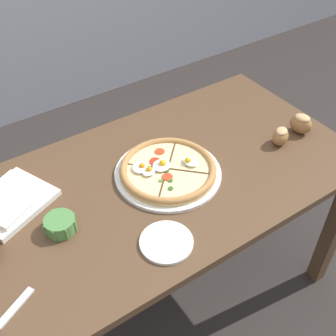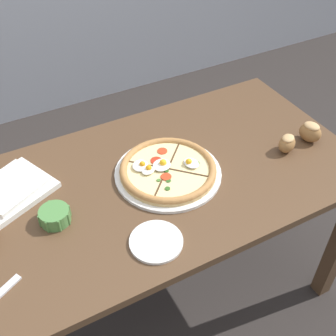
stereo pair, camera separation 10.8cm
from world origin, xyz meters
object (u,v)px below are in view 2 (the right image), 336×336
object	(u,v)px
pizza	(168,170)
ramekin_bowl	(55,216)
side_saucer	(156,242)
bread_piece_near	(310,132)
bread_piece_mid	(287,143)
napkin_folded	(11,190)
dining_table	(154,199)

from	to	relation	value
pizza	ramekin_bowl	xyz separation A→B (m)	(-0.40, -0.02, 0.01)
ramekin_bowl	side_saucer	bearing A→B (deg)	-43.37
pizza	bread_piece_near	size ratio (longest dim) A/B	3.66
bread_piece_mid	napkin_folded	bearing A→B (deg)	164.79
pizza	ramekin_bowl	world-z (taller)	pizza
pizza	side_saucer	bearing A→B (deg)	-124.84
ramekin_bowl	bread_piece_mid	bearing A→B (deg)	-4.64
napkin_folded	side_saucer	bearing A→B (deg)	-51.34
dining_table	napkin_folded	world-z (taller)	napkin_folded
napkin_folded	bread_piece_near	world-z (taller)	bread_piece_near
ramekin_bowl	side_saucer	size ratio (longest dim) A/B	0.63
dining_table	bread_piece_near	size ratio (longest dim) A/B	14.50
side_saucer	ramekin_bowl	bearing A→B (deg)	136.63
napkin_folded	bread_piece_mid	size ratio (longest dim) A/B	3.36
bread_piece_near	side_saucer	distance (m)	0.75
dining_table	napkin_folded	bearing A→B (deg)	160.26
bread_piece_mid	ramekin_bowl	bearing A→B (deg)	175.36
ramekin_bowl	side_saucer	xyz separation A→B (m)	(0.23, -0.22, -0.02)
ramekin_bowl	napkin_folded	world-z (taller)	ramekin_bowl
ramekin_bowl	bread_piece_near	distance (m)	0.96
napkin_folded	pizza	bearing A→B (deg)	-18.25
pizza	bread_piece_near	distance (m)	0.57
ramekin_bowl	bread_piece_near	bearing A→B (deg)	-3.62
dining_table	ramekin_bowl	size ratio (longest dim) A/B	14.59
bread_piece_near	bread_piece_mid	distance (m)	0.12
pizza	bread_piece_mid	world-z (taller)	bread_piece_mid
dining_table	bread_piece_mid	bearing A→B (deg)	-11.02
dining_table	bread_piece_near	distance (m)	0.64
bread_piece_mid	side_saucer	xyz separation A→B (m)	(-0.61, -0.15, -0.03)
dining_table	bread_piece_near	world-z (taller)	bread_piece_near
bread_piece_near	side_saucer	world-z (taller)	bread_piece_near
dining_table	bread_piece_mid	size ratio (longest dim) A/B	15.97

